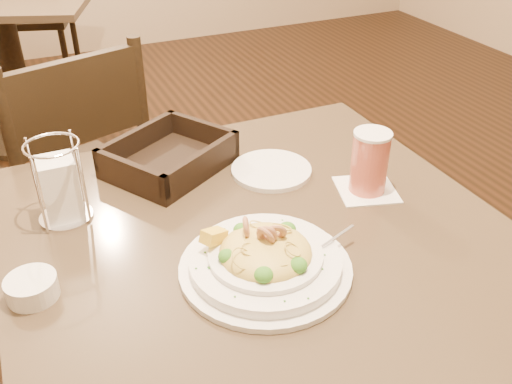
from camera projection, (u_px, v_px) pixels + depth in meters
name	position (u px, v px, depth m)	size (l,w,h in m)	color
main_table	(260.00, 329.00, 1.16)	(0.90, 0.90, 0.76)	black
background_table	(7.00, 42.00, 2.75)	(1.16, 1.16, 0.76)	black
dining_chair_near	(74.00, 183.00, 1.69)	(0.52, 0.52, 0.93)	black
dining_chair_far	(30.00, 11.00, 3.29)	(0.53, 0.53, 0.93)	black
pasta_bowl	(265.00, 258.00, 0.94)	(0.32, 0.29, 0.09)	white
drink_glass	(370.00, 163.00, 1.13)	(0.14, 0.14, 0.13)	white
bread_basket	(169.00, 159.00, 1.23)	(0.31, 0.29, 0.07)	black
napkin_caddy	(60.00, 187.00, 1.04)	(0.10, 0.10, 0.16)	silver
side_plate	(271.00, 170.00, 1.22)	(0.17, 0.17, 0.01)	white
butter_ramekin	(32.00, 288.00, 0.89)	(0.08, 0.08, 0.04)	white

